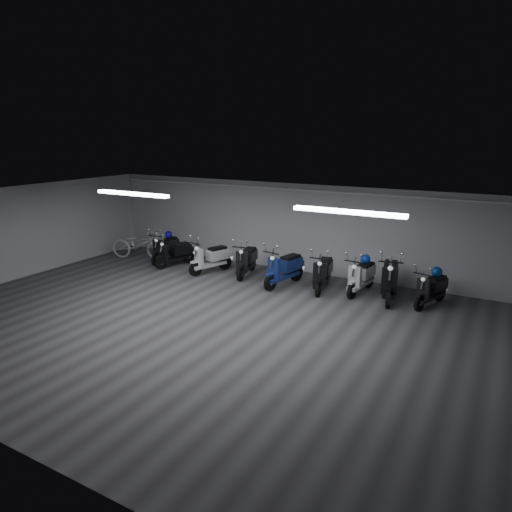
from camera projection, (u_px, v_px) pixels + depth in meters
The scene contains 20 objects.
floor at pixel (205, 323), 10.89m from camera, with size 14.00×10.00×0.01m, color #38383A.
ceiling at pixel (201, 204), 10.17m from camera, with size 14.00×10.00×0.01m, color slate.
back_wall at pixel (295, 228), 14.75m from camera, with size 14.00×0.01×2.80m, color #A9A8AB.
left_wall at pixel (11, 234), 13.85m from camera, with size 0.01×10.00×2.80m, color #A9A8AB.
fluor_strip_left at pixel (132, 194), 12.45m from camera, with size 2.40×0.18×0.08m, color white.
fluor_strip_right at pixel (348, 212), 9.61m from camera, with size 2.40×0.18×0.08m, color white.
conduit at pixel (295, 190), 14.37m from camera, with size 0.05×0.05×13.60m, color white.
scooter_0 at pixel (165, 244), 15.95m from camera, with size 0.56×1.68×1.25m, color black, non-canonical shape.
scooter_1 at pixel (174, 249), 15.41m from camera, with size 0.54×1.62×1.20m, color black, non-canonical shape.
scooter_2 at pixel (210, 253), 14.68m from camera, with size 0.57×1.72×1.28m, color silver, non-canonical shape.
scooter_3 at pixel (246, 256), 14.37m from camera, with size 0.58×1.73×1.29m, color black, non-canonical shape.
scooter_4 at pixel (284, 263), 13.40m from camera, with size 0.61×1.84×1.37m, color navy, non-canonical shape.
scooter_5 at pixel (323, 267), 13.04m from camera, with size 0.60×1.79×1.33m, color black, non-canonical shape.
scooter_6 at pixel (361, 271), 12.79m from camera, with size 0.57×1.72×1.28m, color #B9B9BE, non-canonical shape.
scooter_7 at pixel (390, 272), 12.29m from camera, with size 0.67×2.00×1.49m, color black, non-canonical shape.
scooter_8 at pixel (432, 284), 11.83m from camera, with size 0.53×1.60×1.19m, color black, non-canonical shape.
bicycle at pixel (138, 241), 16.33m from camera, with size 0.69×1.95×1.26m, color silver.
helmet_0 at pixel (169, 235), 16.09m from camera, with size 0.26×0.26×0.26m, color #110C84.
helmet_1 at pixel (437, 272), 11.91m from camera, with size 0.27×0.27×0.27m, color navy.
helmet_2 at pixel (366, 259), 12.90m from camera, with size 0.27×0.27×0.27m, color #0E2D9C.
Camera 1 is at (6.00, -8.24, 4.33)m, focal length 32.62 mm.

